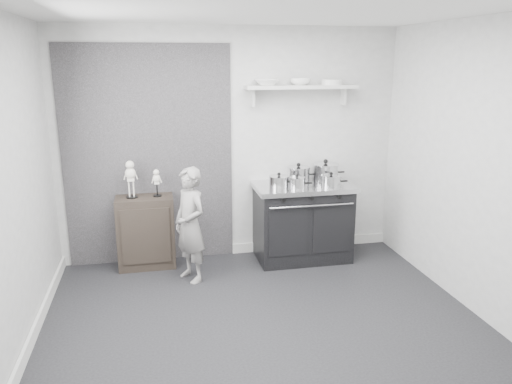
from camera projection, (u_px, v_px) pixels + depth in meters
ground at (264, 326)px, 4.50m from camera, size 4.00×4.00×0.00m
room_shell at (251, 144)px, 4.20m from camera, size 4.02×3.62×2.71m
wall_shelf at (301, 88)px, 5.72m from camera, size 1.30×0.26×0.24m
stove at (302, 221)px, 5.93m from camera, size 1.14×0.71×0.91m
side_cabinet at (146, 232)px, 5.71m from camera, size 0.64×0.37×0.83m
child at (190, 225)px, 5.29m from camera, size 0.48×0.54×1.25m
pot_front_left at (279, 181)px, 5.66m from camera, size 0.32×0.23×0.17m
pot_back_left at (298, 174)px, 5.91m from camera, size 0.36×0.27×0.23m
pot_back_right at (325, 172)px, 5.97m from camera, size 0.40×0.31×0.26m
pot_front_right at (331, 181)px, 5.67m from camera, size 0.31×0.23×0.18m
pot_front_center at (297, 183)px, 5.60m from camera, size 0.26×0.17×0.16m
skeleton_full at (131, 176)px, 5.51m from camera, size 0.14×0.09×0.49m
skeleton_torso at (157, 181)px, 5.58m from camera, size 0.10×0.06×0.35m
bowl_large at (267, 82)px, 5.62m from camera, size 0.28×0.28×0.07m
bowl_small at (300, 82)px, 5.70m from camera, size 0.24×0.24×0.07m
plate_stack at (332, 82)px, 5.77m from camera, size 0.25×0.25×0.06m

